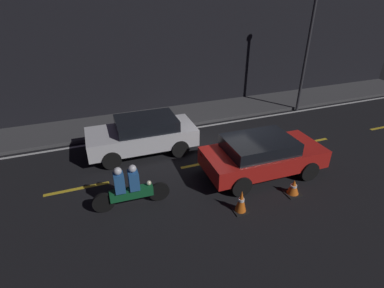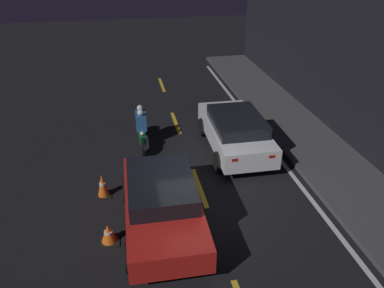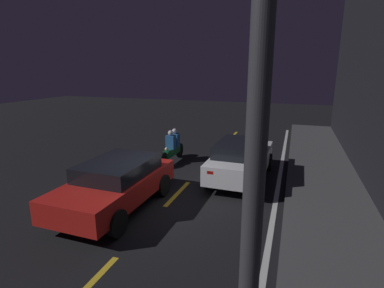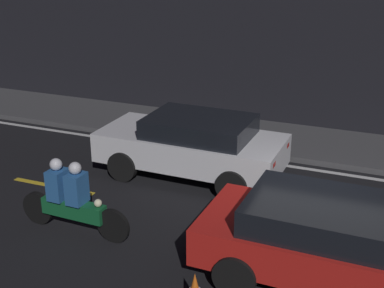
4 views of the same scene
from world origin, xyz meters
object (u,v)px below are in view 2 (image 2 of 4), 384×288
motorcycle (141,127)px  traffic_cone_near (103,186)px  sedan_white (235,130)px  traffic_cone_mid (108,234)px  taxi_red (162,202)px

motorcycle → traffic_cone_near: (2.91, -1.33, -0.30)m
sedan_white → traffic_cone_near: size_ratio=5.73×
traffic_cone_near → traffic_cone_mid: 1.92m
taxi_red → traffic_cone_mid: size_ratio=8.06×
taxi_red → traffic_cone_near: (-1.58, -1.50, -0.39)m
sedan_white → taxi_red: size_ratio=1.00×
motorcycle → taxi_red: bearing=4.0°
traffic_cone_mid → sedan_white: bearing=131.2°
motorcycle → traffic_cone_mid: motorcycle is taller
traffic_cone_mid → taxi_red: bearing=103.7°
taxi_red → motorcycle: size_ratio=1.82×
motorcycle → traffic_cone_near: size_ratio=3.15×
motorcycle → traffic_cone_near: bearing=-22.8°
sedan_white → taxi_red: bearing=140.4°
traffic_cone_near → traffic_cone_mid: (1.91, 0.15, -0.10)m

